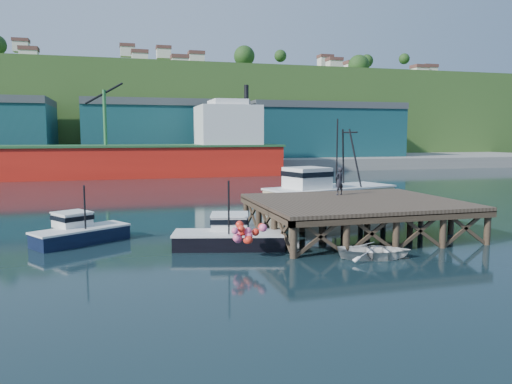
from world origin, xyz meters
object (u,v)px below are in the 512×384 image
object	(u,v)px
dockworker	(339,181)
trawler	(328,191)
boat_navy	(79,231)
boat_black	(229,235)
dinghy	(374,251)

from	to	relation	value
dockworker	trawler	bearing A→B (deg)	-129.87
boat_navy	boat_black	xyz separation A→B (m)	(7.98, -3.42, 0.02)
boat_navy	dinghy	size ratio (longest dim) A/B	1.53
boat_navy	trawler	xyz separation A→B (m)	(18.70, 7.85, 0.85)
boat_black	dinghy	bearing A→B (deg)	-20.38
boat_black	dinghy	world-z (taller)	boat_black
boat_navy	boat_black	bearing A→B (deg)	-55.74
boat_navy	trawler	bearing A→B (deg)	-9.77
boat_black	trawler	world-z (taller)	trawler
boat_navy	trawler	world-z (taller)	trawler
boat_navy	boat_black	size ratio (longest dim) A/B	0.86
trawler	dinghy	size ratio (longest dim) A/B	3.24
boat_black	dockworker	distance (m)	9.57
trawler	boat_navy	bearing A→B (deg)	-173.64
trawler	dinghy	world-z (taller)	trawler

